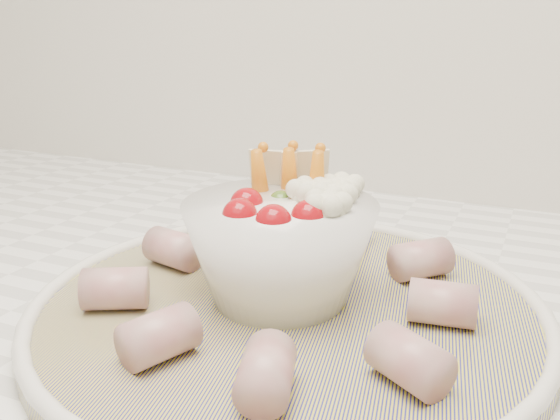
% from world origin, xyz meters
% --- Properties ---
extents(serving_platter, '(0.45, 0.45, 0.02)m').
position_xyz_m(serving_platter, '(-0.02, 1.39, 0.93)').
color(serving_platter, navy).
rests_on(serving_platter, kitchen_counter).
extents(veggie_bowl, '(0.14, 0.14, 0.11)m').
position_xyz_m(veggie_bowl, '(-0.03, 1.39, 0.98)').
color(veggie_bowl, white).
rests_on(veggie_bowl, serving_platter).
extents(cured_meat_rolls, '(0.28, 0.29, 0.03)m').
position_xyz_m(cured_meat_rolls, '(-0.02, 1.39, 0.95)').
color(cured_meat_rolls, '#A54B50').
rests_on(cured_meat_rolls, serving_platter).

